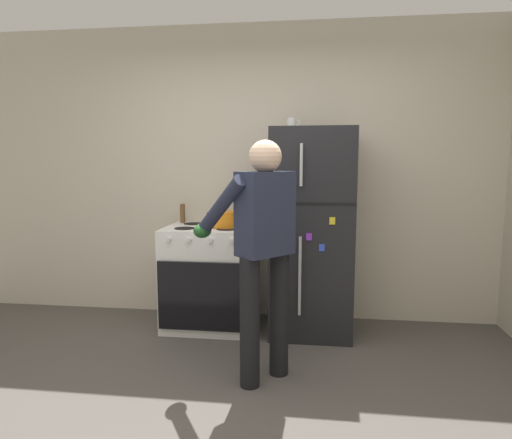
{
  "coord_description": "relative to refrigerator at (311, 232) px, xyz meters",
  "views": [
    {
      "loc": [
        0.47,
        -2.16,
        1.45
      ],
      "look_at": [
        0.02,
        1.32,
        1.0
      ],
      "focal_mm": 30.83,
      "sensor_mm": 36.0,
      "label": 1
    }
  ],
  "objects": [
    {
      "name": "ground",
      "position": [
        -0.47,
        -1.57,
        -0.87
      ],
      "size": [
        8.0,
        8.0,
        0.0
      ],
      "primitive_type": "plane",
      "color": "#4C4742"
    },
    {
      "name": "stove_range",
      "position": [
        -0.89,
        -0.01,
        -0.42
      ],
      "size": [
        0.76,
        0.67,
        0.9
      ],
      "color": "white",
      "rests_on": "ground"
    },
    {
      "name": "red_pot",
      "position": [
        -0.73,
        -0.05,
        0.11
      ],
      "size": [
        0.33,
        0.23,
        0.14
      ],
      "color": "orange",
      "rests_on": "stove_range"
    },
    {
      "name": "refrigerator",
      "position": [
        0.0,
        0.0,
        0.0
      ],
      "size": [
        0.68,
        0.72,
        1.73
      ],
      "color": "black",
      "rests_on": "ground"
    },
    {
      "name": "person_cook",
      "position": [
        -0.33,
        -0.91,
        0.09
      ],
      "size": [
        0.71,
        0.73,
        1.6
      ],
      "color": "black",
      "rests_on": "ground"
    },
    {
      "name": "coffee_mug",
      "position": [
        -0.18,
        0.05,
        0.91
      ],
      "size": [
        0.11,
        0.08,
        0.1
      ],
      "color": "silver",
      "rests_on": "refrigerator"
    },
    {
      "name": "pepper_mill",
      "position": [
        -1.19,
        0.2,
        0.12
      ],
      "size": [
        0.05,
        0.05,
        0.17
      ],
      "primitive_type": "cylinder",
      "color": "brown",
      "rests_on": "stove_range"
    },
    {
      "name": "kitchen_wall_back",
      "position": [
        -0.47,
        0.38,
        0.48
      ],
      "size": [
        6.0,
        0.1,
        2.7
      ],
      "primitive_type": "cube",
      "color": "beige",
      "rests_on": "ground"
    }
  ]
}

